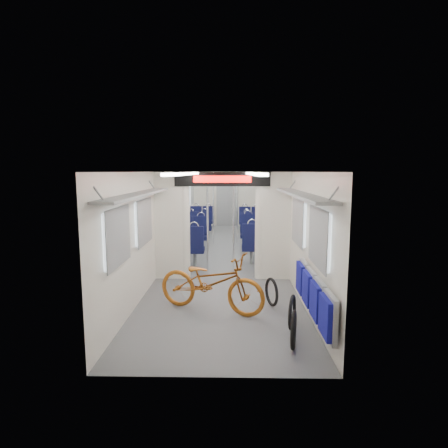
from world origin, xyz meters
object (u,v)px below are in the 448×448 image
at_px(flip_bench, 313,294).
at_px(seat_bay_near_left, 189,238).
at_px(bike_hoop_a, 294,331).
at_px(stanchion_near_right, 234,221).
at_px(bicycle, 211,282).
at_px(seat_bay_far_left, 200,221).
at_px(bike_hoop_b, 292,314).
at_px(seat_bay_near_right, 258,235).
at_px(bike_hoop_c, 272,293).
at_px(stanchion_far_right, 237,208).
at_px(stanchion_near_left, 208,222).
at_px(seat_bay_far_right, 252,222).
at_px(stanchion_far_left, 213,208).

bearing_deg(flip_bench, seat_bay_near_left, 115.96).
relative_size(bike_hoop_a, stanchion_near_right, 0.23).
distance_m(bicycle, seat_bay_far_left, 7.35).
relative_size(bike_hoop_b, seat_bay_near_right, 0.23).
distance_m(bike_hoop_c, stanchion_near_right, 2.69).
xyz_separation_m(bike_hoop_c, stanchion_far_right, (-0.52, 5.68, 0.93)).
bearing_deg(bike_hoop_b, stanchion_near_left, 113.47).
distance_m(seat_bay_near_left, seat_bay_near_right, 1.90).
relative_size(seat_bay_far_right, stanchion_far_left, 0.90).
distance_m(bike_hoop_b, stanchion_far_right, 6.75).
xyz_separation_m(bicycle, seat_bay_near_left, (-0.79, 3.85, 0.06)).
bearing_deg(seat_bay_far_right, bicycle, -98.53).
bearing_deg(stanchion_near_right, seat_bay_near_left, 135.35).
distance_m(bicycle, flip_bench, 1.72).
bearing_deg(bike_hoop_c, seat_bay_near_right, 89.32).
bearing_deg(seat_bay_far_left, seat_bay_near_left, -90.00).
relative_size(seat_bay_far_left, stanchion_far_right, 0.90).
xyz_separation_m(seat_bay_far_left, seat_bay_far_right, (1.87, -0.13, -0.00)).
relative_size(bike_hoop_b, seat_bay_far_left, 0.25).
relative_size(seat_bay_near_right, seat_bay_far_right, 1.10).
height_order(bike_hoop_c, seat_bay_near_right, seat_bay_near_right).
bearing_deg(stanchion_far_right, stanchion_near_left, -102.41).
bearing_deg(bike_hoop_c, bike_hoop_b, -78.38).
distance_m(flip_bench, seat_bay_near_left, 5.23).
xyz_separation_m(seat_bay_near_left, seat_bay_far_left, (0.00, 3.46, -0.01)).
distance_m(seat_bay_far_right, stanchion_near_left, 4.78).
bearing_deg(bike_hoop_c, stanchion_near_right, 104.86).
relative_size(bike_hoop_b, stanchion_near_left, 0.23).
bearing_deg(bike_hoop_b, flip_bench, -26.83).
bearing_deg(stanchion_near_right, stanchion_far_right, 87.80).
xyz_separation_m(stanchion_near_right, stanchion_far_right, (0.12, 3.25, 0.00)).
bearing_deg(stanchion_far_right, seat_bay_far_right, 65.44).
xyz_separation_m(bike_hoop_a, bike_hoop_b, (0.08, 0.61, 0.00)).
relative_size(seat_bay_far_left, stanchion_near_left, 0.90).
bearing_deg(stanchion_far_right, bike_hoop_a, -84.95).
distance_m(bike_hoop_c, seat_bay_far_right, 6.94).
bearing_deg(seat_bay_far_right, seat_bay_near_left, -119.33).
relative_size(bike_hoop_a, stanchion_near_left, 0.23).
bearing_deg(stanchion_far_left, seat_bay_far_right, 44.68).
relative_size(flip_bench, stanchion_near_left, 0.93).
height_order(flip_bench, bike_hoop_b, flip_bench).
bearing_deg(seat_bay_far_left, flip_bench, -74.33).
bearing_deg(bike_hoop_a, bike_hoop_c, 94.37).
xyz_separation_m(seat_bay_near_right, stanchion_near_left, (-1.30, -1.54, 0.58)).
bearing_deg(seat_bay_far_left, stanchion_far_right, -46.55).
height_order(stanchion_near_right, stanchion_far_right, same).
distance_m(bicycle, seat_bay_near_left, 3.93).
xyz_separation_m(bike_hoop_b, stanchion_near_left, (-1.45, 3.34, 0.91)).
xyz_separation_m(bike_hoop_b, seat_bay_far_right, (-0.15, 7.90, 0.31)).
distance_m(flip_bench, bike_hoop_a, 0.68).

